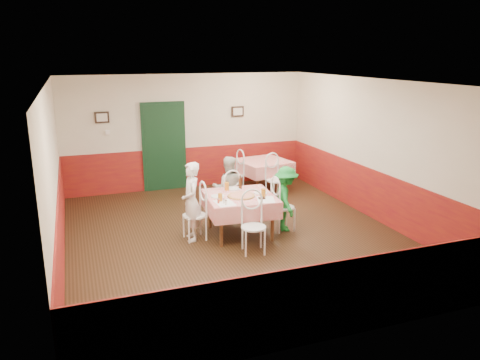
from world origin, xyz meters
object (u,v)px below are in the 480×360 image
object	(u,v)px
main_table	(240,215)
diner_left	(191,202)
wallet	(262,198)
diner_far	(228,188)
diner_right	(286,199)
chair_far	(229,198)
chair_second_b	(276,180)
glass_c	(227,186)
pizza	(241,196)
chair_second_a	(234,175)
second_table	(263,176)
beer_bottle	(240,183)
chair_right	(283,207)
glass_a	(220,197)
chair_left	(195,215)
glass_b	(263,193)
chair_near	(254,227)

from	to	relation	value
main_table	diner_left	distance (m)	0.96
wallet	diner_far	distance (m)	1.25
diner_far	diner_right	size ratio (longest dim) A/B	1.05
main_table	chair_far	distance (m)	0.85
chair_second_b	glass_c	world-z (taller)	glass_c
chair_second_b	diner_far	xyz separation A→B (m)	(-1.44, -0.86, 0.20)
diner_left	pizza	bearing A→B (deg)	84.99
chair_second_a	pizza	size ratio (longest dim) A/B	1.87
diner_far	second_table	bearing A→B (deg)	-118.30
beer_bottle	chair_right	bearing A→B (deg)	-34.62
glass_a	diner_right	bearing A→B (deg)	5.97
chair_second_a	chair_right	bearing A→B (deg)	-8.01
second_table	glass_c	xyz separation A→B (m)	(-1.64, -2.12, 0.46)
glass_c	diner_left	bearing A→B (deg)	-157.28
chair_left	chair_far	bearing A→B (deg)	127.16
chair_left	glass_b	distance (m)	1.31
glass_b	chair_near	bearing A→B (deg)	-124.91
second_table	glass_c	bearing A→B (deg)	-127.65
second_table	glass_b	distance (m)	3.01
second_table	wallet	distance (m)	3.11
chair_near	wallet	world-z (taller)	chair_near
chair_second_a	glass_b	size ratio (longest dim) A/B	5.97
glass_a	diner_far	bearing A→B (deg)	65.09
diner_left	chair_far	bearing A→B (deg)	133.41
glass_a	chair_near	bearing A→B (deg)	-59.12
pizza	glass_a	xyz separation A→B (m)	(-0.44, -0.13, 0.05)
chair_right	diner_right	bearing A→B (deg)	-97.34
glass_c	chair_far	bearing A→B (deg)	67.59
beer_bottle	diner_right	size ratio (longest dim) A/B	0.19
chair_far	chair_right	bearing A→B (deg)	124.81
beer_bottle	diner_left	distance (m)	1.12
chair_far	pizza	xyz separation A→B (m)	(-0.07, -0.93, 0.33)
glass_c	beer_bottle	xyz separation A→B (m)	(0.28, 0.03, 0.04)
beer_bottle	diner_left	xyz separation A→B (m)	(-1.05, -0.35, -0.16)
chair_left	chair_second_b	world-z (taller)	same
main_table	second_table	xyz separation A→B (m)	(1.51, 2.51, 0.00)
pizza	chair_second_a	bearing A→B (deg)	73.54
chair_far	glass_a	size ratio (longest dim) A/B	6.46
pizza	wallet	distance (m)	0.39
pizza	diner_right	world-z (taller)	diner_right
wallet	diner_left	bearing A→B (deg)	165.91
wallet	diner_right	bearing A→B (deg)	27.74
second_table	beer_bottle	distance (m)	2.54
glass_c	diner_right	distance (m)	1.14
main_table	pizza	bearing A→B (deg)	-93.87
chair_far	diner_far	world-z (taller)	diner_far
pizza	chair_right	bearing A→B (deg)	1.09
diner_left	diner_right	bearing A→B (deg)	90.05
second_table	glass_a	distance (m)	3.38
second_table	chair_second_b	distance (m)	0.75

